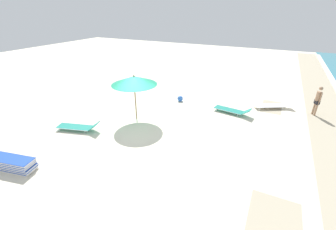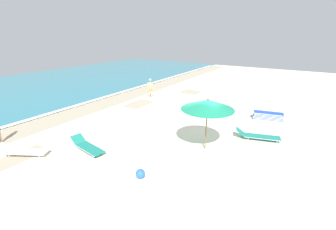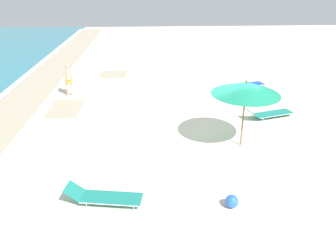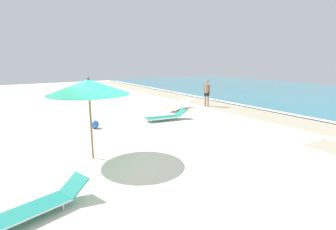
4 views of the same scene
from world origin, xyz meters
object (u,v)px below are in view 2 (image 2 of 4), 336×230
lounger_stack (268,116)px  beach_ball (140,174)px  sun_lounger_near_water_left (258,136)px  sun_lounger_under_umbrella (87,146)px  sun_lounger_beside_umbrella (23,151)px  beach_umbrella (208,105)px  beachgoer_wading_adult (150,87)px

lounger_stack → beach_ball: 10.05m
lounger_stack → beach_ball: size_ratio=5.32×
lounger_stack → sun_lounger_near_water_left: (-3.46, -0.04, -0.04)m
sun_lounger_under_umbrella → sun_lounger_beside_umbrella: 2.91m
lounger_stack → sun_lounger_beside_umbrella: bearing=129.2°
beach_umbrella → beach_ball: beach_umbrella is taller
sun_lounger_under_umbrella → beachgoer_wading_adult: beachgoer_wading_adult is taller
sun_lounger_near_water_left → beachgoer_wading_adult: 10.36m
beachgoer_wading_adult → beach_ball: beachgoer_wading_adult is taller
lounger_stack → sun_lounger_near_water_left: 3.46m
sun_lounger_beside_umbrella → beach_ball: bearing=-104.4°
sun_lounger_beside_umbrella → sun_lounger_under_umbrella: bearing=-77.8°
beachgoer_wading_adult → beach_umbrella: bearing=111.8°
sun_lounger_under_umbrella → sun_lounger_near_water_left: bearing=-41.5°
sun_lounger_near_water_left → sun_lounger_beside_umbrella: bearing=114.1°
beach_umbrella → lounger_stack: beach_umbrella is taller
sun_lounger_near_water_left → sun_lounger_under_umbrella: bearing=113.7°
sun_lounger_under_umbrella → sun_lounger_near_water_left: 8.86m
sun_lounger_under_umbrella → sun_lounger_near_water_left: (5.69, -6.79, -0.00)m
beach_umbrella → sun_lounger_near_water_left: bearing=-38.3°
beach_umbrella → sun_lounger_under_umbrella: beach_umbrella is taller
beach_umbrella → beach_ball: size_ratio=6.93×
sun_lounger_under_umbrella → beachgoer_wading_adult: 9.68m
beach_umbrella → beachgoer_wading_adult: bearing=52.3°
sun_lounger_near_water_left → beach_umbrella: bearing=125.4°
beach_ball → lounger_stack: bearing=-18.2°
sun_lounger_near_water_left → lounger_stack: bearing=-15.7°
sun_lounger_near_water_left → beach_ball: sun_lounger_near_water_left is taller
sun_lounger_beside_umbrella → beachgoer_wading_adult: 11.17m
lounger_stack → sun_lounger_near_water_left: sun_lounger_near_water_left is taller
lounger_stack → beachgoer_wading_adult: (0.04, 9.68, 0.75)m
lounger_stack → beach_ball: (-9.54, 3.13, -0.06)m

